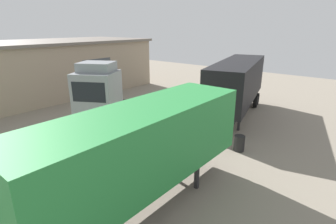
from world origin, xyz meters
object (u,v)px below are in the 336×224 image
at_px(tractor_unit_grey, 101,98).
at_px(oil_drum, 239,143).
at_px(container_trailer_green, 141,148).
at_px(container_trailer_yellow, 237,82).

distance_m(tractor_unit_grey, oil_drum, 9.21).
height_order(container_trailer_green, container_trailer_yellow, container_trailer_yellow).
height_order(container_trailer_green, oil_drum, container_trailer_green).
height_order(tractor_unit_grey, container_trailer_yellow, tractor_unit_grey).
distance_m(tractor_unit_grey, container_trailer_green, 9.11).
xyz_separation_m(tractor_unit_grey, oil_drum, (2.60, -8.68, -1.66)).
bearing_deg(container_trailer_yellow, oil_drum, 13.57).
bearing_deg(container_trailer_green, tractor_unit_grey, 61.87).
bearing_deg(oil_drum, container_trailer_yellow, 28.10).
xyz_separation_m(container_trailer_green, oil_drum, (6.86, -0.64, -2.09)).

